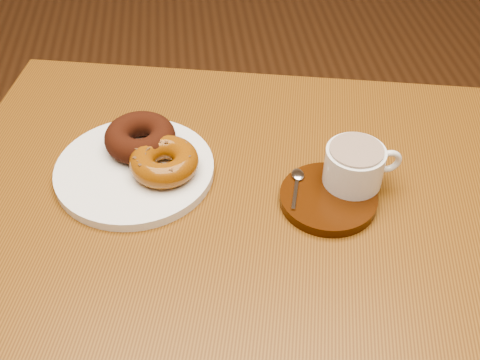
{
  "coord_description": "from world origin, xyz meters",
  "views": [
    {
      "loc": [
        -0.34,
        -0.32,
        1.44
      ],
      "look_at": [
        -0.27,
        0.33,
        0.83
      ],
      "focal_mm": 45.0,
      "sensor_mm": 36.0,
      "label": 1
    }
  ],
  "objects": [
    {
      "name": "donut_plate",
      "position": [
        -0.43,
        0.39,
        0.82
      ],
      "size": [
        0.29,
        0.29,
        0.01
      ],
      "primitive_type": "cylinder",
      "rotation": [
        0.0,
        0.0,
        0.2
      ],
      "color": "white",
      "rests_on": "cafe_table"
    },
    {
      "name": "saucer",
      "position": [
        -0.14,
        0.29,
        0.82
      ],
      "size": [
        0.18,
        0.18,
        0.02
      ],
      "primitive_type": "cylinder",
      "rotation": [
        0.0,
        0.0,
        -0.33
      ],
      "color": "#351707",
      "rests_on": "cafe_table"
    },
    {
      "name": "cafe_table",
      "position": [
        -0.29,
        0.33,
        0.68
      ],
      "size": [
        0.98,
        0.82,
        0.81
      ],
      "rotation": [
        0.0,
        0.0,
        -0.22
      ],
      "color": "brown",
      "rests_on": "ground"
    },
    {
      "name": "teaspoon",
      "position": [
        -0.18,
        0.33,
        0.83
      ],
      "size": [
        0.03,
        0.09,
        0.01
      ],
      "rotation": [
        0.0,
        0.0,
        -0.27
      ],
      "color": "silver",
      "rests_on": "saucer"
    },
    {
      "name": "donut_cinnamon",
      "position": [
        -0.42,
        0.43,
        0.84
      ],
      "size": [
        0.14,
        0.14,
        0.04
      ],
      "primitive_type": "torus",
      "rotation": [
        0.0,
        0.0,
        -0.31
      ],
      "color": "#36150A",
      "rests_on": "donut_plate"
    },
    {
      "name": "donut_caramel",
      "position": [
        -0.38,
        0.37,
        0.84
      ],
      "size": [
        0.13,
        0.13,
        0.04
      ],
      "rotation": [
        0.0,
        0.0,
        -0.26
      ],
      "color": "brown",
      "rests_on": "donut_plate"
    },
    {
      "name": "coffee_cup",
      "position": [
        -0.1,
        0.32,
        0.85
      ],
      "size": [
        0.12,
        0.09,
        0.06
      ],
      "rotation": [
        0.0,
        0.0,
        0.04
      ],
      "color": "white",
      "rests_on": "saucer"
    }
  ]
}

